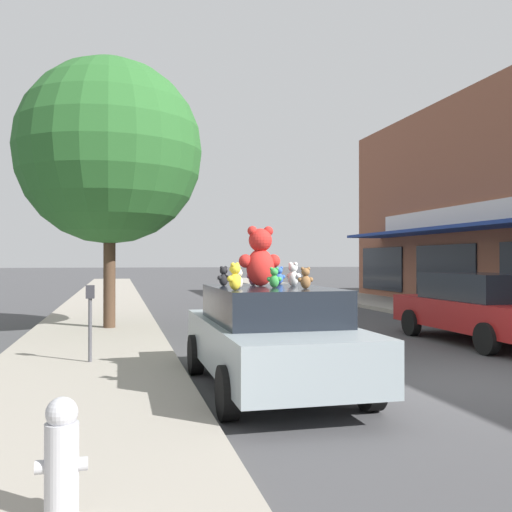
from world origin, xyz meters
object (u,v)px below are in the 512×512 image
object	(u,v)px
teddy_bear_green	(274,278)
teddy_bear_white	(293,274)
teddy_bear_yellow	(235,277)
parking_meter	(90,313)
teddy_bear_cream	(239,279)
fire_hydrant	(62,457)
teddy_bear_black	(224,276)
teddy_bear_pink	(253,275)
teddy_bear_brown	(306,278)
parked_car_far_center	(479,307)
street_tree	(110,152)
teddy_bear_blue	(279,276)
plush_art_car	(271,335)
teddy_bear_giant	(260,257)

from	to	relation	value
teddy_bear_green	teddy_bear_white	distance (m)	0.59
teddy_bear_yellow	parking_meter	size ratio (longest dim) A/B	0.28
teddy_bear_cream	fire_hydrant	bearing A→B (deg)	6.69
teddy_bear_yellow	fire_hydrant	world-z (taller)	teddy_bear_yellow
teddy_bear_black	teddy_bear_cream	distance (m)	0.76
teddy_bear_green	teddy_bear_cream	world-z (taller)	teddy_bear_green
teddy_bear_pink	teddy_bear_black	bearing A→B (deg)	-22.39
teddy_bear_yellow	teddy_bear_brown	bearing A→B (deg)	143.68
teddy_bear_cream	parked_car_far_center	xyz separation A→B (m)	(6.14, 3.50, -0.77)
teddy_bear_white	street_tree	xyz separation A→B (m)	(-2.70, 6.72, 2.92)
teddy_bear_green	teddy_bear_yellow	distance (m)	0.82
teddy_bear_blue	fire_hydrant	size ratio (longest dim) A/B	0.35
teddy_bear_green	teddy_bear_brown	size ratio (longest dim) A/B	0.98
plush_art_car	teddy_bear_yellow	xyz separation A→B (m)	(-0.65, -0.68, 0.85)
parked_car_far_center	street_tree	bearing A→B (deg)	155.03
teddy_bear_blue	parking_meter	world-z (taller)	teddy_bear_blue
teddy_bear_white	parking_meter	world-z (taller)	teddy_bear_white
teddy_bear_blue	teddy_bear_yellow	size ratio (longest dim) A/B	0.79
teddy_bear_pink	teddy_bear_cream	xyz separation A→B (m)	(-0.41, -0.86, -0.03)
plush_art_car	teddy_bear_pink	distance (m)	1.05
teddy_bear_white	teddy_bear_yellow	xyz separation A→B (m)	(-1.06, -0.92, -0.00)
teddy_bear_white	teddy_bear_blue	world-z (taller)	teddy_bear_white
teddy_bear_giant	fire_hydrant	size ratio (longest dim) A/B	1.11
teddy_bear_green	teddy_bear_brown	xyz separation A→B (m)	(0.33, -0.36, 0.00)
teddy_bear_black	teddy_bear_blue	world-z (taller)	teddy_bear_black
teddy_bear_black	fire_hydrant	xyz separation A→B (m)	(-1.87, -4.31, -1.05)
teddy_bear_brown	parked_car_far_center	size ratio (longest dim) A/B	0.06
parking_meter	teddy_bear_black	bearing A→B (deg)	-38.76
teddy_bear_green	teddy_bear_pink	size ratio (longest dim) A/B	0.85
street_tree	parking_meter	distance (m)	6.04
teddy_bear_white	fire_hydrant	size ratio (longest dim) A/B	0.44
parked_car_far_center	fire_hydrant	bearing A→B (deg)	-138.86
plush_art_car	teddy_bear_blue	bearing A→B (deg)	67.41
teddy_bear_giant	teddy_bear_green	distance (m)	0.62
parking_meter	teddy_bear_white	bearing A→B (deg)	-32.21
teddy_bear_brown	fire_hydrant	bearing A→B (deg)	59.12
teddy_bear_giant	fire_hydrant	bearing A→B (deg)	54.59
teddy_bear_giant	teddy_bear_brown	distance (m)	1.02
teddy_bear_giant	parking_meter	bearing A→B (deg)	-40.54
teddy_bear_pink	teddy_bear_brown	xyz separation A→B (m)	(0.44, -1.16, -0.02)
street_tree	fire_hydrant	size ratio (longest dim) A/B	8.48
teddy_bear_white	teddy_bear_pink	bearing A→B (deg)	21.91
teddy_bear_blue	teddy_bear_yellow	bearing A→B (deg)	63.86
plush_art_car	parking_meter	xyz separation A→B (m)	(-2.54, 2.09, 0.18)
teddy_bear_pink	parking_meter	size ratio (longest dim) A/B	0.26
teddy_bear_pink	teddy_bear_cream	size ratio (longest dim) A/B	1.25
teddy_bear_brown	parked_car_far_center	distance (m)	6.57
teddy_bear_white	parked_car_far_center	world-z (taller)	teddy_bear_white
teddy_bear_yellow	parked_car_far_center	size ratio (longest dim) A/B	0.08
teddy_bear_black	teddy_bear_brown	size ratio (longest dim) A/B	1.02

